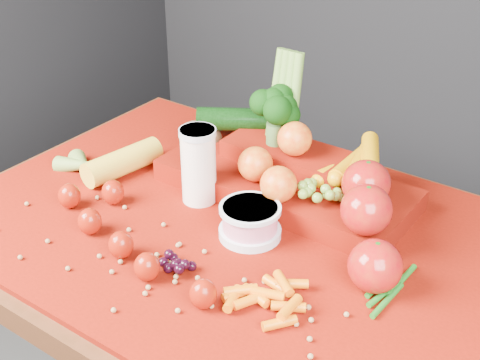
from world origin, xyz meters
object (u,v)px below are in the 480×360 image
Objects in this scene: milk_glass at (198,163)px; yogurt_bowl at (250,220)px; table at (234,269)px; produce_mound at (301,174)px.

yogurt_bowl is at bearing -16.43° from milk_glass.
yogurt_bowl is (0.16, -0.05, -0.05)m from milk_glass.
table is 0.23m from produce_mound.
milk_glass is 1.35× the size of yogurt_bowl.
produce_mound is (0.06, 0.15, 0.17)m from table.
yogurt_bowl is 0.20× the size of produce_mound.
yogurt_bowl reaches higher than table.
produce_mound reaches higher than milk_glass.
milk_glass is 0.20m from produce_mound.
produce_mound is (0.01, 0.16, 0.03)m from yogurt_bowl.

